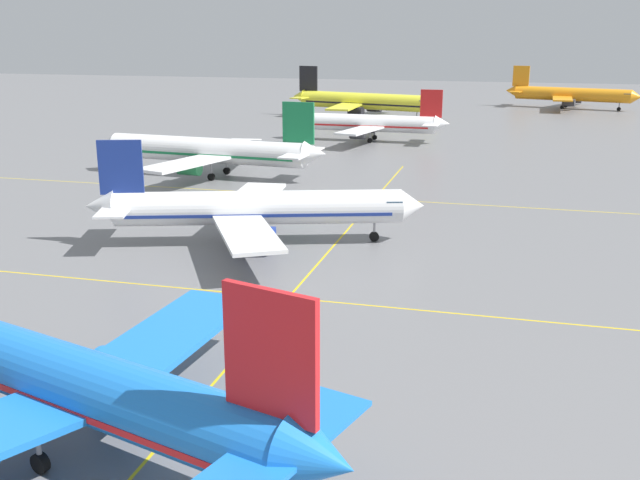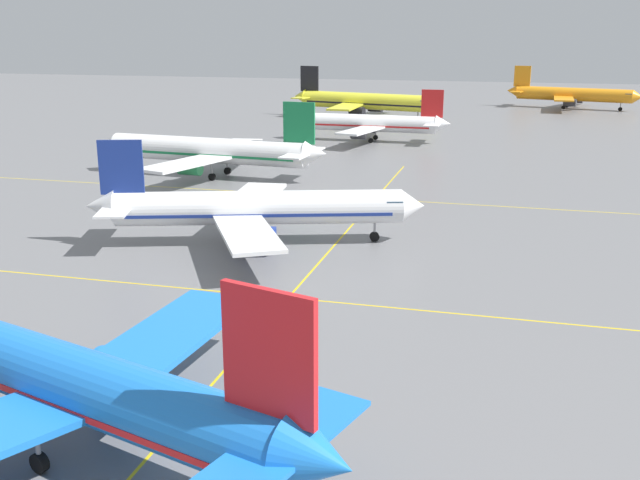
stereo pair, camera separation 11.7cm
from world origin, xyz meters
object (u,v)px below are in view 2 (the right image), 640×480
at_px(airliner_third_row, 210,151).
at_px(airliner_far_left_stand, 367,123).
at_px(airliner_far_right_stand, 364,101).
at_px(airliner_distant_taxiway, 572,95).
at_px(airliner_second_row, 255,208).
at_px(airliner_front_gate, 55,376).

distance_m(airliner_third_row, airliner_far_left_stand, 43.83).
height_order(airliner_third_row, airliner_far_right_stand, airliner_far_right_stand).
bearing_deg(airliner_distant_taxiway, airliner_far_right_stand, -143.04).
xyz_separation_m(airliner_third_row, airliner_distant_taxiway, (56.50, 115.08, -0.06)).
distance_m(airliner_second_row, airliner_far_right_stand, 109.65).
height_order(airliner_third_row, airliner_distant_taxiway, airliner_third_row).
bearing_deg(airliner_third_row, airliner_second_row, -60.08).
distance_m(airliner_front_gate, airliner_far_left_stand, 110.97).
relative_size(airliner_front_gate, airliner_far_left_stand, 1.08).
relative_size(airliner_third_row, airliner_distant_taxiway, 1.03).
relative_size(airliner_second_row, airliner_third_row, 0.91).
bearing_deg(airliner_distant_taxiway, airliner_far_left_stand, -119.35).
relative_size(airliner_front_gate, airliner_distant_taxiway, 0.99).
xyz_separation_m(airliner_second_row, airliner_distant_taxiway, (38.42, 146.48, 0.19)).
xyz_separation_m(airliner_second_row, airliner_third_row, (-18.08, 31.40, 0.25)).
bearing_deg(airliner_far_right_stand, airliner_distant_taxiway, 36.96).
bearing_deg(airliner_far_left_stand, airliner_second_row, -87.54).
xyz_separation_m(airliner_third_row, airliner_far_right_stand, (6.77, 77.66, 0.29)).
xyz_separation_m(airliner_front_gate, airliner_second_row, (-2.84, 38.21, -0.17)).
height_order(airliner_far_left_stand, airliner_far_right_stand, airliner_far_right_stand).
relative_size(airliner_third_row, airliner_far_right_stand, 0.94).
relative_size(airliner_second_row, airliner_far_right_stand, 0.86).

